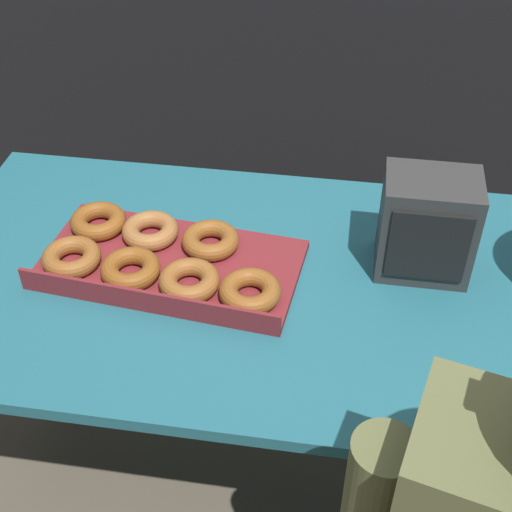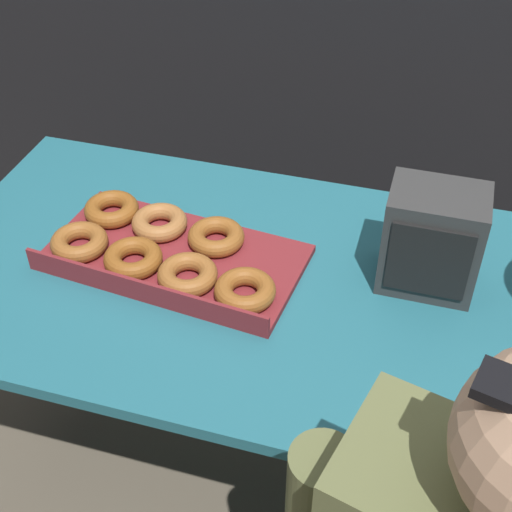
% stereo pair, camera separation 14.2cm
% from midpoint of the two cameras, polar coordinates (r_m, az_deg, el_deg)
% --- Properties ---
extents(ground_plane, '(12.00, 12.00, 0.00)m').
position_cam_midpoint_polar(ground_plane, '(2.01, 4.36, -17.68)').
color(ground_plane, brown).
extents(folding_table, '(1.55, 0.77, 0.72)m').
position_cam_midpoint_polar(folding_table, '(1.48, 5.65, -3.67)').
color(folding_table, '#236675').
rests_on(folding_table, ground).
extents(donut_box, '(0.56, 0.33, 0.05)m').
position_cam_midpoint_polar(donut_box, '(1.49, -4.58, 0.26)').
color(donut_box, maroon).
rests_on(donut_box, folding_table).
extents(space_heater, '(0.19, 0.14, 0.22)m').
position_cam_midpoint_polar(space_heater, '(1.45, 16.68, 1.14)').
color(space_heater, '#333333').
rests_on(space_heater, folding_table).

